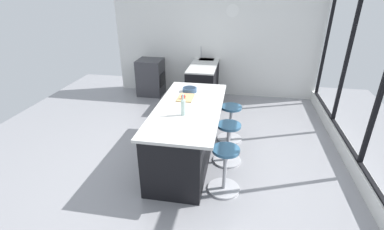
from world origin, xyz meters
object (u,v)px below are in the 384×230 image
at_px(stool_middle, 228,144).
at_px(apple_red, 183,97).
at_px(kitchen_island, 186,132).
at_px(cutting_board, 186,98).
at_px(stool_by_window, 230,124).
at_px(oven_range, 151,77).
at_px(stool_near_camera, 225,171).
at_px(water_bottle, 183,107).
at_px(fruit_bowl, 190,89).

xyz_separation_m(stool_middle, apple_red, (-0.25, -0.75, 0.65)).
bearing_deg(kitchen_island, cutting_board, -168.75).
distance_m(kitchen_island, stool_by_window, 0.97).
relative_size(oven_range, cutting_board, 2.45).
relative_size(stool_by_window, stool_near_camera, 1.00).
height_order(stool_near_camera, water_bottle, water_bottle).
xyz_separation_m(stool_by_window, stool_middle, (0.69, 0.00, 0.00)).
bearing_deg(apple_red, stool_near_camera, 38.46).
bearing_deg(stool_middle, water_bottle, -64.74).
bearing_deg(fruit_bowl, oven_range, -146.25).
bearing_deg(stool_middle, oven_range, -142.09).
relative_size(stool_by_window, water_bottle, 2.10).
relative_size(kitchen_island, cutting_board, 6.10).
relative_size(stool_near_camera, cutting_board, 1.83).
distance_m(stool_by_window, water_bottle, 1.38).
bearing_deg(stool_near_camera, apple_red, -141.54).
bearing_deg(cutting_board, oven_range, -149.99).
relative_size(cutting_board, apple_red, 5.11).
relative_size(oven_range, apple_red, 12.52).
height_order(oven_range, stool_near_camera, oven_range).
bearing_deg(stool_near_camera, fruit_bowl, -151.48).
relative_size(kitchen_island, stool_near_camera, 3.34).
distance_m(cutting_board, water_bottle, 0.64).
xyz_separation_m(oven_range, kitchen_island, (2.70, 1.43, 0.01)).
distance_m(oven_range, cutting_board, 2.78).
relative_size(stool_by_window, cutting_board, 1.83).
height_order(stool_near_camera, fruit_bowl, fruit_bowl).
relative_size(oven_range, kitchen_island, 0.40).
bearing_deg(oven_range, stool_by_window, 46.36).
bearing_deg(oven_range, fruit_bowl, 33.75).
distance_m(oven_range, stool_middle, 3.42).
height_order(stool_by_window, water_bottle, water_bottle).
relative_size(apple_red, water_bottle, 0.23).
distance_m(stool_middle, stool_near_camera, 0.69).
bearing_deg(apple_red, oven_range, -151.12).
bearing_deg(apple_red, stool_middle, 71.42).
bearing_deg(cutting_board, fruit_bowl, 178.61).
xyz_separation_m(stool_near_camera, water_bottle, (-0.39, -0.64, 0.71)).
bearing_deg(fruit_bowl, stool_by_window, 94.73).
height_order(kitchen_island, apple_red, apple_red).
height_order(stool_by_window, cutting_board, cutting_board).
relative_size(stool_middle, stool_near_camera, 1.00).
bearing_deg(water_bottle, stool_middle, 115.26).
relative_size(apple_red, fruit_bowl, 0.29).
bearing_deg(stool_near_camera, oven_range, -148.23).
bearing_deg(water_bottle, stool_near_camera, 58.34).
relative_size(stool_middle, fruit_bowl, 2.74).
height_order(apple_red, fruit_bowl, apple_red).
relative_size(kitchen_island, water_bottle, 7.02).
relative_size(oven_range, stool_by_window, 1.34).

